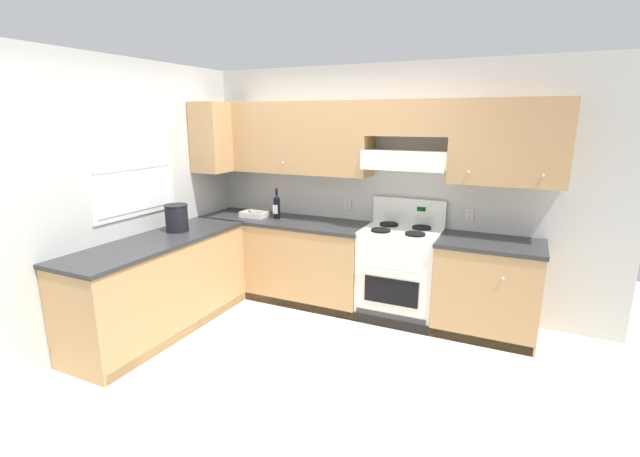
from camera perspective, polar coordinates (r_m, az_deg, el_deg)
The scene contains 9 objects.
ground_plane at distance 4.01m, azimuth -5.93°, elevation -16.10°, with size 7.04×7.04×0.00m, color beige.
wall_back at distance 4.73m, azimuth 7.51°, elevation 7.49°, with size 4.68×0.57×2.55m.
wall_left at distance 4.71m, azimuth -21.79°, elevation 4.91°, with size 0.47×4.00×2.55m.
counter_back_run at distance 4.79m, azimuth 2.92°, elevation -4.98°, with size 3.60×0.65×0.91m.
counter_left_run at distance 4.53m, azimuth -19.84°, elevation -6.94°, with size 0.63×1.91×0.91m.
stove at distance 4.61m, azimuth 10.20°, elevation -5.61°, with size 0.76×0.62×1.20m.
wine_bottle at distance 4.99m, azimuth -5.58°, elevation 2.89°, with size 0.07×0.07×0.35m.
bowl at distance 5.13m, azimuth -8.40°, elevation 1.74°, with size 0.30×0.21×0.06m.
bucket at distance 4.62m, azimuth -17.98°, elevation 1.37°, with size 0.23×0.23×0.27m.
Camera 1 is at (1.82, -2.96, 2.01)m, focal length 24.86 mm.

